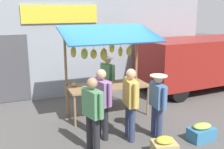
{
  "coord_description": "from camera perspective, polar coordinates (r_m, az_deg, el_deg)",
  "views": [
    {
      "loc": [
        2.53,
        6.63,
        2.93
      ],
      "look_at": [
        0.0,
        0.3,
        1.25
      ],
      "focal_mm": 43.22,
      "sensor_mm": 36.0,
      "label": 1
    }
  ],
  "objects": [
    {
      "name": "ground_plane",
      "position": [
        7.68,
        -0.84,
        -8.59
      ],
      "size": [
        40.0,
        40.0,
        0.0
      ],
      "primitive_type": "plane",
      "color": "#514F4C"
    },
    {
      "name": "street_backdrop",
      "position": [
        9.25,
        -6.17,
        6.12
      ],
      "size": [
        9.0,
        0.3,
        3.4
      ],
      "color": "#8C939E",
      "rests_on": "ground"
    },
    {
      "name": "shopper_in_striped_shirt",
      "position": [
        6.02,
        3.93,
        -5.25
      ],
      "size": [
        0.28,
        0.7,
        1.66
      ],
      "rotation": [
        0.0,
        0.0,
        -1.69
      ],
      "color": "navy",
      "rests_on": "ground"
    },
    {
      "name": "parked_van",
      "position": [
        10.18,
        17.26,
        2.99
      ],
      "size": [
        4.51,
        2.13,
        1.88
      ],
      "rotation": [
        0.0,
        0.0,
        0.06
      ],
      "color": "maroon",
      "rests_on": "ground"
    },
    {
      "name": "vendor_with_sunhat",
      "position": [
        8.15,
        -0.95,
        -0.57
      ],
      "size": [
        0.4,
        0.66,
        1.54
      ],
      "rotation": [
        0.0,
        0.0,
        1.8
      ],
      "color": "#232328",
      "rests_on": "ground"
    },
    {
      "name": "produce_crate_near",
      "position": [
        6.59,
        18.42,
        -11.56
      ],
      "size": [
        0.62,
        0.41,
        0.4
      ],
      "color": "teal",
      "rests_on": "ground"
    },
    {
      "name": "produce_crate_side",
      "position": [
        5.77,
        11.0,
        -14.85
      ],
      "size": [
        0.55,
        0.49,
        0.41
      ],
      "color": "tan",
      "rests_on": "ground"
    },
    {
      "name": "shopper_with_shopping_bag",
      "position": [
        6.23,
        9.62,
        -5.58
      ],
      "size": [
        0.39,
        0.66,
        1.52
      ],
      "rotation": [
        0.0,
        0.0,
        -1.61
      ],
      "color": "navy",
      "rests_on": "ground"
    },
    {
      "name": "shopper_with_ponytail",
      "position": [
        6.08,
        -2.23,
        -5.24
      ],
      "size": [
        0.35,
        0.67,
        1.63
      ],
      "rotation": [
        0.0,
        0.0,
        -1.28
      ],
      "color": "#232328",
      "rests_on": "ground"
    },
    {
      "name": "market_stall",
      "position": [
        7.28,
        -1.09,
        3.01
      ],
      "size": [
        2.5,
        1.46,
        2.5
      ],
      "color": "olive",
      "rests_on": "ground"
    },
    {
      "name": "shopper_in_grey_tee",
      "position": [
        5.51,
        -4.12,
        -7.56
      ],
      "size": [
        0.34,
        0.67,
        1.6
      ],
      "rotation": [
        0.0,
        0.0,
        -1.3
      ],
      "color": "#232328",
      "rests_on": "ground"
    }
  ]
}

